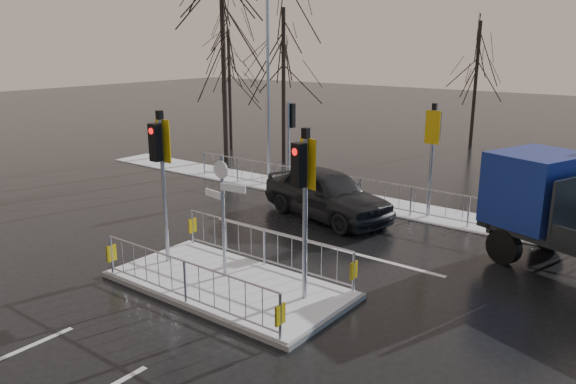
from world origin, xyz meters
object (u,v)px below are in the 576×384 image
Objects in this scene: traffic_island at (228,272)px; car_far_lane at (327,193)px; flatbed_truck at (566,211)px; street_lamp_left at (269,74)px.

traffic_island is 6.29m from car_far_lane.
flatbed_truck is at bearing -75.53° from car_far_lane.
flatbed_truck is 0.83× the size of street_lamp_left.
traffic_island is at bearing -134.71° from flatbed_truck.
flatbed_truck is (7.36, 0.06, 0.72)m from car_far_lane.
traffic_island is 0.89× the size of flatbed_truck.
traffic_island reaches higher than car_far_lane.
traffic_island is 12.17m from street_lamp_left.
street_lamp_left reaches higher than traffic_island.
car_far_lane is at bearing -32.65° from street_lamp_left.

